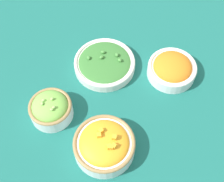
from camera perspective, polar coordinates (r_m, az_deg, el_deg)
ground_plane at (r=1.06m, az=0.00°, el=-0.85°), size 3.00×3.00×0.00m
bowl_broccoli at (r=1.11m, az=-1.36°, el=5.09°), size 0.22×0.22×0.05m
bowl_squash at (r=0.94m, az=-1.43°, el=-9.78°), size 0.19×0.19×0.09m
bowl_lettuce at (r=1.01m, az=-11.16°, el=-3.12°), size 0.14×0.14×0.09m
bowl_carrots at (r=1.11m, az=10.93°, el=4.06°), size 0.17×0.17×0.07m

